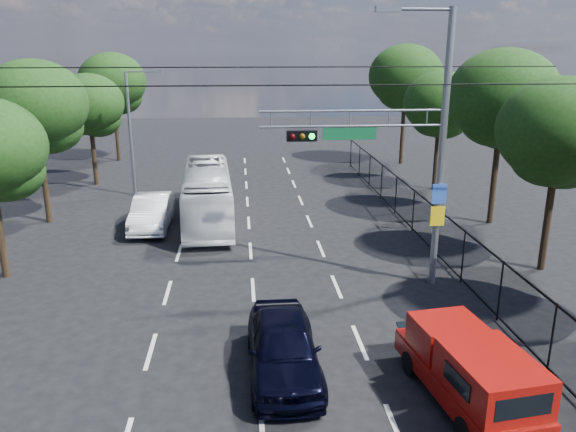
{
  "coord_description": "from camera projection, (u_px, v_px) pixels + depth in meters",
  "views": [
    {
      "loc": [
        -0.34,
        -10.37,
        8.21
      ],
      "look_at": [
        1.22,
        7.65,
        2.8
      ],
      "focal_mm": 35.0,
      "sensor_mm": 36.0,
      "label": 1
    }
  ],
  "objects": [
    {
      "name": "tree_right_d",
      "position": [
        440.0,
        108.0,
        32.85
      ],
      "size": [
        4.32,
        4.32,
        7.02
      ],
      "color": "black",
      "rests_on": "ground"
    },
    {
      "name": "utility_wires",
      "position": [
        249.0,
        79.0,
        18.64
      ],
      "size": [
        22.0,
        5.04,
        0.74
      ],
      "color": "black",
      "rests_on": "ground"
    },
    {
      "name": "tree_right_b",
      "position": [
        559.0,
        139.0,
        20.37
      ],
      "size": [
        4.5,
        4.5,
        7.31
      ],
      "color": "black",
      "rests_on": "ground"
    },
    {
      "name": "tree_left_e",
      "position": [
        113.0,
        86.0,
        41.43
      ],
      "size": [
        4.92,
        4.92,
        7.99
      ],
      "color": "black",
      "rests_on": "ground"
    },
    {
      "name": "tree_left_d",
      "position": [
        90.0,
        109.0,
        34.04
      ],
      "size": [
        4.2,
        4.2,
        6.83
      ],
      "color": "black",
      "rests_on": "ground"
    },
    {
      "name": "tree_left_c",
      "position": [
        36.0,
        111.0,
        26.18
      ],
      "size": [
        4.8,
        4.8,
        7.8
      ],
      "color": "black",
      "rests_on": "ground"
    },
    {
      "name": "streetlight_left",
      "position": [
        133.0,
        127.0,
        31.63
      ],
      "size": [
        2.09,
        0.22,
        7.08
      ],
      "color": "slate",
      "rests_on": "ground"
    },
    {
      "name": "signal_mast",
      "position": [
        408.0,
        141.0,
        18.84
      ],
      "size": [
        6.43,
        0.39,
        9.5
      ],
      "color": "slate",
      "rests_on": "ground"
    },
    {
      "name": "navy_hatchback",
      "position": [
        283.0,
        347.0,
        14.56
      ],
      "size": [
        1.88,
        4.57,
        1.55
      ],
      "primitive_type": "imported",
      "rotation": [
        0.0,
        0.0,
        0.01
      ],
      "color": "black",
      "rests_on": "ground"
    },
    {
      "name": "white_bus",
      "position": [
        207.0,
        194.0,
        27.6
      ],
      "size": [
        2.73,
        9.62,
        2.65
      ],
      "primitive_type": "imported",
      "rotation": [
        0.0,
        0.0,
        0.05
      ],
      "color": "white",
      "rests_on": "ground"
    },
    {
      "name": "lane_markings",
      "position": [
        250.0,
        236.0,
        25.64
      ],
      "size": [
        6.12,
        38.0,
        0.01
      ],
      "color": "beige",
      "rests_on": "ground"
    },
    {
      "name": "tree_right_c",
      "position": [
        502.0,
        104.0,
        25.95
      ],
      "size": [
        5.1,
        5.1,
        8.29
      ],
      "color": "black",
      "rests_on": "ground"
    },
    {
      "name": "fence_right",
      "position": [
        426.0,
        222.0,
        24.23
      ],
      "size": [
        0.06,
        34.03,
        2.0
      ],
      "color": "black",
      "rests_on": "ground"
    },
    {
      "name": "white_van",
      "position": [
        152.0,
        212.0,
        26.6
      ],
      "size": [
        1.66,
        4.73,
        1.56
      ],
      "primitive_type": "imported",
      "rotation": [
        0.0,
        0.0,
        -0.0
      ],
      "color": "white",
      "rests_on": "ground"
    },
    {
      "name": "tree_right_e",
      "position": [
        406.0,
        82.0,
        40.19
      ],
      "size": [
        5.28,
        5.28,
        8.58
      ],
      "color": "black",
      "rests_on": "ground"
    },
    {
      "name": "red_pickup",
      "position": [
        469.0,
        369.0,
        13.28
      ],
      "size": [
        2.31,
        4.87,
        1.75
      ],
      "color": "black",
      "rests_on": "ground"
    }
  ]
}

